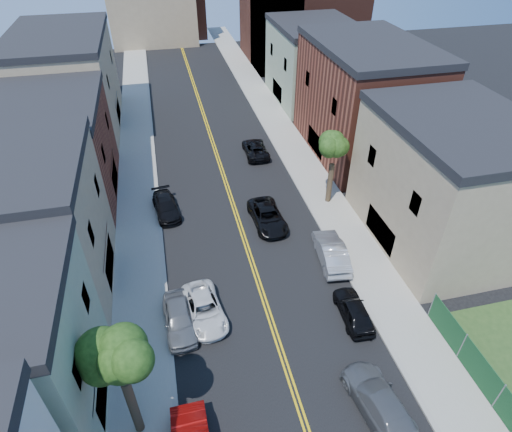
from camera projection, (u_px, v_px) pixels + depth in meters
sidewalk_left at (136, 164)px, 40.77m from camera, size 3.20×100.00×0.15m
sidewalk_right at (293, 147)px, 43.64m from camera, size 3.20×100.00×0.15m
curb_left at (154, 162)px, 41.09m from camera, size 0.30×100.00×0.15m
curb_right at (276, 148)px, 43.32m from camera, size 0.30×100.00×0.15m
bldg_left_tan_near at (21, 236)px, 25.37m from camera, size 9.00×10.00×9.00m
bldg_left_brick at (51, 156)px, 34.18m from camera, size 9.00×12.00×8.00m
bldg_left_tan_far at (68, 86)px, 44.56m from camera, size 9.00×16.00×9.50m
bldg_right_tan at (447, 186)px, 29.68m from camera, size 9.00×12.00×9.00m
bldg_right_brick at (363, 103)px, 40.20m from camera, size 9.00×14.00×10.00m
bldg_right_palegrn at (313, 65)px, 51.49m from camera, size 9.00×12.00×8.50m
church at (296, 11)px, 61.75m from camera, size 16.20×14.20×22.60m
backdrop_left at (152, 6)px, 70.37m from camera, size 14.00×8.00×12.00m
backdrop_center at (175, 6)px, 74.79m from camera, size 10.00×8.00×10.00m
tree_left_mid at (114, 347)px, 16.71m from camera, size 5.20×5.20×9.29m
tree_right_far at (335, 141)px, 32.46m from camera, size 4.40×4.40×8.03m
white_pickup at (205, 309)px, 25.86m from camera, size 2.68×4.85×1.28m
grey_car_left at (179, 319)px, 25.16m from camera, size 1.94×4.40×1.47m
black_car_left at (166, 206)px, 34.32m from camera, size 2.35×4.62×1.28m
grey_car_right at (380, 403)px, 21.00m from camera, size 2.68×5.33×1.49m
black_car_right at (354, 310)px, 25.75m from camera, size 1.78×4.02×1.34m
silver_car_right at (331, 252)px, 29.75m from camera, size 2.23×5.02×1.60m
dark_car_right_far at (255, 149)px, 42.07m from camera, size 2.25×4.70×1.29m
black_suv_lane at (268, 217)px, 33.17m from camera, size 2.50×5.06×1.38m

